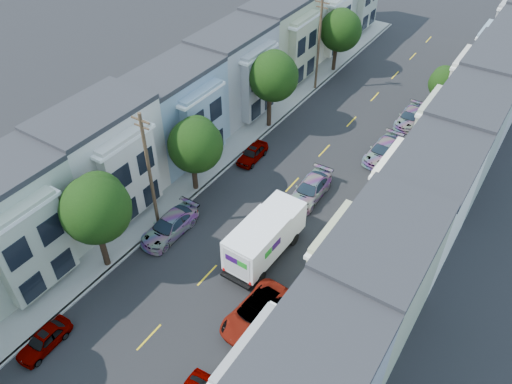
# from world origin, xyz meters

# --- Properties ---
(ground) EXTENTS (160.00, 160.00, 0.00)m
(ground) POSITION_xyz_m (0.00, 0.00, 0.00)
(ground) COLOR black
(ground) RESTS_ON ground
(road_slab) EXTENTS (12.00, 70.00, 0.02)m
(road_slab) POSITION_xyz_m (0.00, 15.00, 0.01)
(road_slab) COLOR black
(road_slab) RESTS_ON ground
(curb_left) EXTENTS (0.30, 70.00, 0.15)m
(curb_left) POSITION_xyz_m (-6.05, 15.00, 0.07)
(curb_left) COLOR gray
(curb_left) RESTS_ON ground
(curb_right) EXTENTS (0.30, 70.00, 0.15)m
(curb_right) POSITION_xyz_m (6.05, 15.00, 0.07)
(curb_right) COLOR gray
(curb_right) RESTS_ON ground
(sidewalk_left) EXTENTS (2.60, 70.00, 0.15)m
(sidewalk_left) POSITION_xyz_m (-7.35, 15.00, 0.07)
(sidewalk_left) COLOR gray
(sidewalk_left) RESTS_ON ground
(sidewalk_right) EXTENTS (2.60, 70.00, 0.15)m
(sidewalk_right) POSITION_xyz_m (7.35, 15.00, 0.07)
(sidewalk_right) COLOR gray
(sidewalk_right) RESTS_ON ground
(centerline) EXTENTS (0.12, 70.00, 0.01)m
(centerline) POSITION_xyz_m (0.00, 15.00, 0.00)
(centerline) COLOR gold
(centerline) RESTS_ON ground
(townhouse_row_left) EXTENTS (5.00, 70.00, 8.50)m
(townhouse_row_left) POSITION_xyz_m (-11.15, 15.00, 0.00)
(townhouse_row_left) COLOR white
(townhouse_row_left) RESTS_ON ground
(townhouse_row_right) EXTENTS (5.00, 70.00, 8.50)m
(townhouse_row_right) POSITION_xyz_m (11.15, 15.00, 0.00)
(townhouse_row_right) COLOR white
(townhouse_row_right) RESTS_ON ground
(tree_b) EXTENTS (4.63, 4.63, 7.91)m
(tree_b) POSITION_xyz_m (-6.30, -3.11, 5.56)
(tree_b) COLOR black
(tree_b) RESTS_ON ground
(tree_c) EXTENTS (4.43, 4.43, 6.85)m
(tree_c) POSITION_xyz_m (-6.30, 7.06, 4.62)
(tree_c) COLOR black
(tree_c) RESTS_ON ground
(tree_d) EXTENTS (4.70, 4.70, 7.89)m
(tree_d) POSITION_xyz_m (-6.30, 18.76, 5.51)
(tree_d) COLOR black
(tree_d) RESTS_ON ground
(tree_e) EXTENTS (4.70, 4.70, 7.33)m
(tree_e) POSITION_xyz_m (-6.30, 33.14, 4.96)
(tree_e) COLOR black
(tree_e) RESTS_ON ground
(tree_far_r) EXTENTS (3.10, 3.10, 5.73)m
(tree_far_r) POSITION_xyz_m (6.89, 28.81, 4.12)
(tree_far_r) COLOR black
(tree_far_r) RESTS_ON ground
(utility_pole_near) EXTENTS (1.60, 0.26, 10.00)m
(utility_pole_near) POSITION_xyz_m (-6.30, 2.00, 5.15)
(utility_pole_near) COLOR #42301E
(utility_pole_near) RESTS_ON ground
(utility_pole_far) EXTENTS (1.60, 0.26, 10.00)m
(utility_pole_far) POSITION_xyz_m (-6.30, 28.00, 5.15)
(utility_pole_far) COLOR #42301E
(utility_pole_far) RESTS_ON ground
(fedex_truck) EXTENTS (2.70, 7.01, 3.36)m
(fedex_truck) POSITION_xyz_m (2.32, 3.92, 1.88)
(fedex_truck) COLOR white
(fedex_truck) RESTS_ON ground
(lead_sedan) EXTENTS (2.35, 5.18, 1.53)m
(lead_sedan) POSITION_xyz_m (1.97, 11.47, 0.77)
(lead_sedan) COLOR black
(lead_sedan) RESTS_ON ground
(parked_left_b) EXTENTS (1.61, 3.84, 1.23)m
(parked_left_b) POSITION_xyz_m (-4.90, -9.92, 0.61)
(parked_left_b) COLOR black
(parked_left_b) RESTS_ON ground
(parked_left_c) EXTENTS (2.17, 5.11, 1.53)m
(parked_left_c) POSITION_xyz_m (-4.90, 1.80, 0.77)
(parked_left_c) COLOR #ACB6C4
(parked_left_c) RESTS_ON ground
(parked_left_d) EXTENTS (1.71, 4.05, 1.29)m
(parked_left_d) POSITION_xyz_m (-4.90, 13.22, 0.65)
(parked_left_d) COLOR #4F1318
(parked_left_d) RESTS_ON ground
(parked_right_b) EXTENTS (2.89, 5.56, 1.50)m
(parked_right_b) POSITION_xyz_m (4.90, -1.21, 0.75)
(parked_right_b) COLOR silver
(parked_right_b) RESTS_ON ground
(parked_right_c) EXTENTS (2.32, 5.15, 1.52)m
(parked_right_c) POSITION_xyz_m (4.90, 19.98, 0.76)
(parked_right_c) COLOR black
(parked_right_c) RESTS_ON ground
(parked_right_d) EXTENTS (1.98, 4.62, 1.38)m
(parked_right_d) POSITION_xyz_m (4.90, 26.96, 0.69)
(parked_right_d) COLOR #0F233C
(parked_right_d) RESTS_ON ground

